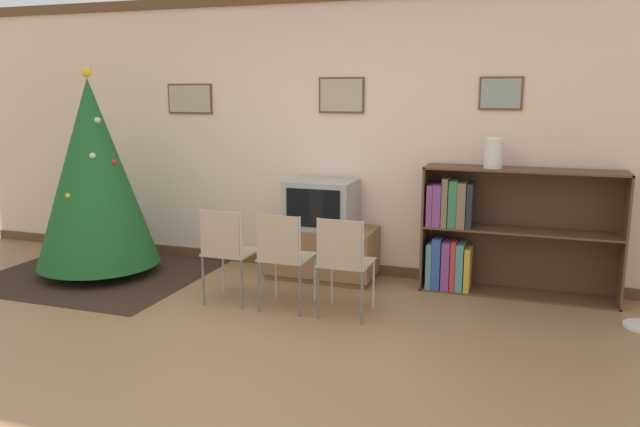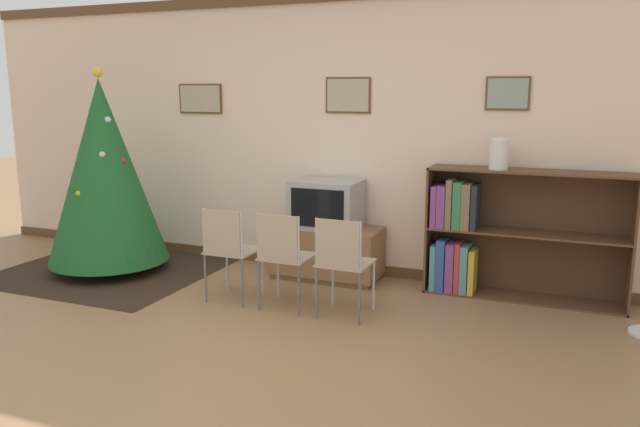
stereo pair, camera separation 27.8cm
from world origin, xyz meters
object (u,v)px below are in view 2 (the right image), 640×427
at_px(television, 327,204).
at_px(folding_chair_right, 342,261).
at_px(folding_chair_left, 228,248).
at_px(vase, 499,153).
at_px(tv_console, 327,252).
at_px(folding_chair_center, 283,254).
at_px(christmas_tree, 104,172).
at_px(bookshelf, 489,235).

distance_m(television, folding_chair_right, 1.12).
height_order(folding_chair_left, vase, vase).
height_order(tv_console, television, television).
height_order(folding_chair_center, folding_chair_right, same).
bearing_deg(television, folding_chair_right, -61.96).
bearing_deg(tv_console, television, -90.00).
relative_size(christmas_tree, bookshelf, 1.19).
bearing_deg(christmas_tree, tv_console, 15.63).
xyz_separation_m(christmas_tree, bookshelf, (3.62, 0.67, -0.46)).
bearing_deg(tv_console, folding_chair_right, -62.02).
distance_m(christmas_tree, folding_chair_center, 2.21).
xyz_separation_m(tv_console, vase, (1.55, 0.04, 1.01)).
relative_size(television, bookshelf, 0.38).
xyz_separation_m(bookshelf, vase, (0.05, -0.04, 0.72)).
bearing_deg(television, christmas_tree, -164.44).
bearing_deg(bookshelf, folding_chair_right, -133.35).
bearing_deg(folding_chair_center, folding_chair_right, 0.00).
height_order(folding_chair_left, folding_chair_center, same).
bearing_deg(folding_chair_right, tv_console, 117.98).
distance_m(tv_console, vase, 1.85).
xyz_separation_m(folding_chair_center, bookshelf, (1.50, 1.05, 0.07)).
height_order(christmas_tree, bookshelf, christmas_tree).
xyz_separation_m(folding_chair_right, bookshelf, (0.99, 1.05, 0.07)).
relative_size(folding_chair_left, vase, 3.07).
bearing_deg(bookshelf, tv_console, -176.90).
height_order(christmas_tree, tv_console, christmas_tree).
distance_m(christmas_tree, tv_console, 2.32).
relative_size(folding_chair_center, bookshelf, 0.49).
relative_size(television, folding_chair_right, 0.77).
relative_size(folding_chair_center, folding_chair_right, 1.00).
bearing_deg(vase, folding_chair_center, -146.95).
relative_size(tv_console, folding_chair_left, 1.27).
bearing_deg(tv_console, folding_chair_center, -90.00).
height_order(folding_chair_left, bookshelf, bookshelf).
distance_m(folding_chair_left, folding_chair_center, 0.51).
height_order(tv_console, bookshelf, bookshelf).
xyz_separation_m(christmas_tree, folding_chair_right, (2.63, -0.37, -0.53)).
distance_m(christmas_tree, television, 2.21).
bearing_deg(bookshelf, christmas_tree, -169.46).
xyz_separation_m(television, folding_chair_left, (-0.51, -0.96, -0.26)).
xyz_separation_m(tv_console, television, (0.00, -0.00, 0.48)).
relative_size(tv_console, vase, 3.89).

